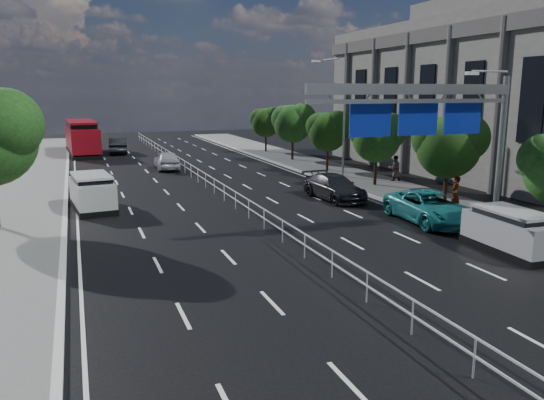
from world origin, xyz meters
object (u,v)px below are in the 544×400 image
near_car_silver (167,160)px  near_car_dark (118,146)px  silver_minivan (512,232)px  parked_car_teal (430,207)px  overhead_gantry (434,112)px  white_minivan (92,192)px  parked_car_dark (334,187)px  pedestrian_b (395,168)px  red_bus (82,137)px  pedestrian_a (455,195)px

near_car_silver → near_car_dark: bearing=-76.0°
near_car_dark → silver_minivan: (12.22, -42.63, 0.02)m
near_car_dark → parked_car_teal: near_car_dark is taller
overhead_gantry → white_minivan: bearing=142.1°
near_car_dark → parked_car_dark: near_car_dark is taller
overhead_gantry → silver_minivan: size_ratio=2.36×
white_minivan → near_car_dark: white_minivan is taller
parked_car_dark → overhead_gantry: bearing=-93.3°
white_minivan → parked_car_dark: size_ratio=0.92×
near_car_dark → silver_minivan: size_ratio=1.19×
white_minivan → pedestrian_b: 21.00m
white_minivan → near_car_dark: (3.61, 28.11, -0.13)m
red_bus → parked_car_teal: (15.80, -38.15, -1.05)m
overhead_gantry → near_car_dark: overhead_gantry is taller
parked_car_dark → pedestrian_b: (6.90, 3.95, 0.30)m
overhead_gantry → near_car_dark: bearing=105.2°
red_bus → pedestrian_a: size_ratio=6.02×
overhead_gantry → red_bus: bearing=109.6°
parked_car_teal → pedestrian_a: 2.40m
white_minivan → silver_minivan: bearing=-48.7°
overhead_gantry → white_minivan: overhead_gantry is taller
red_bus → near_car_silver: (6.50, -14.69, -1.04)m
overhead_gantry → silver_minivan: (1.56, -3.44, -4.74)m
red_bus → near_car_dark: bearing=-17.3°
pedestrian_b → silver_minivan: bearing=92.6°
overhead_gantry → pedestrian_a: overhead_gantry is taller
white_minivan → pedestrian_b: bearing=-1.2°
near_car_silver → parked_car_dark: bearing=116.6°
overhead_gantry → pedestrian_a: 6.49m
parked_car_teal → red_bus: bearing=116.4°
red_bus → silver_minivan: 46.32m
white_minivan → parked_car_dark: bearing=-14.8°
pedestrian_b → white_minivan: bearing=24.9°
pedestrian_a → pedestrian_b: 10.49m
white_minivan → near_car_silver: size_ratio=1.03×
near_car_dark → pedestrian_b: (17.32, -26.30, 0.21)m
overhead_gantry → parked_car_dark: (-0.24, 8.95, -4.85)m
silver_minivan → parked_car_dark: 12.51m
overhead_gantry → near_car_silver: 26.99m
silver_minivan → parked_car_teal: 5.38m
white_minivan → parked_car_dark: (14.02, -2.14, -0.23)m
red_bus → pedestrian_b: red_bus is taller
near_car_silver → parked_car_dark: 18.09m
silver_minivan → parked_car_dark: (-1.80, 12.38, -0.11)m
white_minivan → silver_minivan: 21.48m
near_car_dark → pedestrian_a: size_ratio=2.61×
white_minivan → near_car_dark: size_ratio=0.93×
red_bus → near_car_dark: (3.58, -0.90, -0.98)m
near_car_dark → overhead_gantry: bearing=109.7°
red_bus → pedestrian_b: 34.31m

